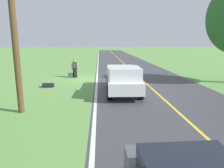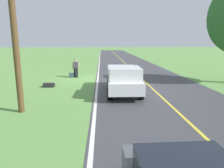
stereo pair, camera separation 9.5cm
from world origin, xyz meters
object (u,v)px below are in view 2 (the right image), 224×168
object	(u,v)px
hitchhiker_walking	(76,67)
pickup_truck_passing	(124,79)
suitcase_carried	(71,75)
utility_pole_roadside	(14,27)

from	to	relation	value
hitchhiker_walking	pickup_truck_passing	size ratio (longest dim) A/B	0.32
suitcase_carried	utility_pole_roadside	bearing A→B (deg)	-7.69
suitcase_carried	pickup_truck_passing	bearing A→B (deg)	32.78
suitcase_carried	hitchhiker_walking	bearing A→B (deg)	100.86
utility_pole_roadside	pickup_truck_passing	bearing A→B (deg)	-147.68
hitchhiker_walking	pickup_truck_passing	world-z (taller)	pickup_truck_passing
pickup_truck_passing	utility_pole_roadside	bearing A→B (deg)	32.32
suitcase_carried	utility_pole_roadside	xyz separation A→B (m)	(1.04, 9.54, 3.75)
pickup_truck_passing	utility_pole_roadside	world-z (taller)	utility_pole_roadside
hitchhiker_walking	utility_pole_roadside	world-z (taller)	utility_pole_roadside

